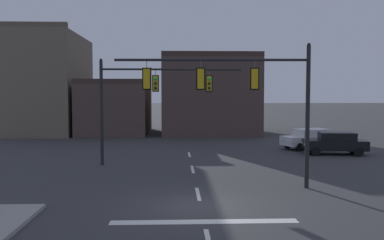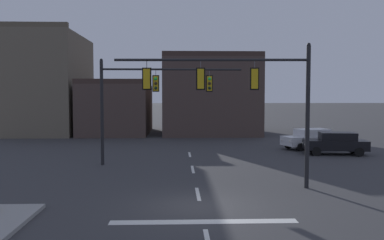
{
  "view_description": "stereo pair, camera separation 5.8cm",
  "coord_description": "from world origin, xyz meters",
  "px_view_note": "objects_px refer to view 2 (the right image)",
  "views": [
    {
      "loc": [
        -0.95,
        -15.94,
        4.31
      ],
      "look_at": [
        -0.18,
        4.03,
        3.1
      ],
      "focal_mm": 39.15,
      "sensor_mm": 36.0,
      "label": 1
    },
    {
      "loc": [
        -0.89,
        -15.94,
        4.31
      ],
      "look_at": [
        -0.18,
        4.03,
        3.1
      ],
      "focal_mm": 39.15,
      "sensor_mm": 36.0,
      "label": 2
    }
  ],
  "objects_px": {
    "signal_mast_far_side": "(145,93)",
    "car_lot_nearside": "(311,138)",
    "car_lot_middle": "(336,143)",
    "signal_mast_near_side": "(243,90)"
  },
  "relations": [
    {
      "from": "signal_mast_far_side",
      "to": "car_lot_middle",
      "type": "bearing_deg",
      "value": 16.06
    },
    {
      "from": "car_lot_nearside",
      "to": "car_lot_middle",
      "type": "relative_size",
      "value": 1.02
    },
    {
      "from": "car_lot_nearside",
      "to": "car_lot_middle",
      "type": "distance_m",
      "value": 3.13
    },
    {
      "from": "signal_mast_near_side",
      "to": "car_lot_nearside",
      "type": "xyz_separation_m",
      "value": [
        7.54,
        13.53,
        -3.69
      ]
    },
    {
      "from": "car_lot_nearside",
      "to": "car_lot_middle",
      "type": "height_order",
      "value": "same"
    },
    {
      "from": "signal_mast_far_side",
      "to": "car_lot_nearside",
      "type": "relative_size",
      "value": 1.83
    },
    {
      "from": "signal_mast_near_side",
      "to": "signal_mast_far_side",
      "type": "xyz_separation_m",
      "value": [
        -5.02,
        6.66,
        -0.14
      ]
    },
    {
      "from": "signal_mast_near_side",
      "to": "car_lot_middle",
      "type": "relative_size",
      "value": 1.93
    },
    {
      "from": "signal_mast_far_side",
      "to": "car_lot_middle",
      "type": "xyz_separation_m",
      "value": [
        13.41,
        3.86,
        -3.55
      ]
    },
    {
      "from": "signal_mast_far_side",
      "to": "car_lot_nearside",
      "type": "height_order",
      "value": "signal_mast_far_side"
    }
  ]
}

